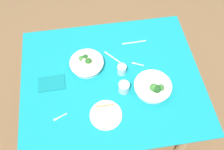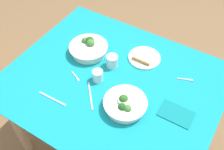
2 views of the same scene
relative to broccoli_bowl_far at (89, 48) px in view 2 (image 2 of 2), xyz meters
The scene contains 12 objects.
ground_plane 0.85m from the broccoli_bowl_far, 26.28° to the right, with size 6.00×6.00×0.00m, color brown.
dining_table 0.34m from the broccoli_bowl_far, 26.28° to the right, with size 1.33×1.10×0.76m.
broccoli_bowl_far is the anchor object (origin of this frame).
broccoli_bowl_near 0.52m from the broccoli_bowl_far, 31.82° to the right, with size 0.25×0.25×0.09m.
bread_side_plate 0.39m from the broccoli_bowl_far, 21.87° to the left, with size 0.22×0.22×0.03m.
water_glass_center 0.26m from the broccoli_bowl_far, 42.81° to the right, with size 0.07×0.07×0.08m, color silver.
water_glass_side 0.21m from the broccoli_bowl_far, ahead, with size 0.08×0.08×0.08m, color silver.
fork_by_far_bowl 0.68m from the broccoli_bowl_far, ahead, with size 0.10×0.05×0.00m.
fork_by_near_bowl 0.24m from the broccoli_bowl_far, 75.39° to the right, with size 0.09×0.05×0.00m.
table_knife_left 0.45m from the broccoli_bowl_far, 84.32° to the right, with size 0.20×0.01×0.00m, color #B7B7BC.
table_knife_right 0.39m from the broccoli_bowl_far, 53.97° to the right, with size 0.21×0.01×0.00m, color #B7B7BC.
napkin_folded_upper 0.74m from the broccoli_bowl_far, 12.78° to the right, with size 0.19×0.13×0.01m, color #0F777D.
Camera 2 is at (0.56, -0.93, 2.05)m, focal length 42.78 mm.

